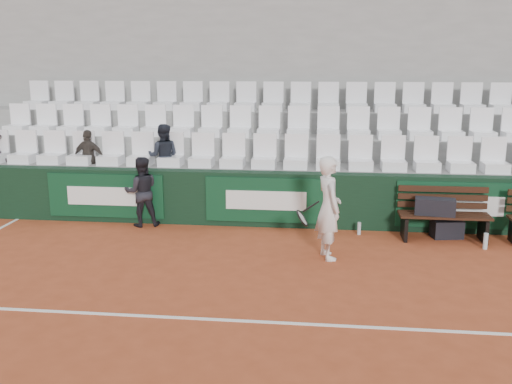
{
  "coord_description": "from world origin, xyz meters",
  "views": [
    {
      "loc": [
        0.74,
        -6.11,
        2.99
      ],
      "look_at": [
        -0.22,
        2.4,
        1.0
      ],
      "focal_mm": 40.0,
      "sensor_mm": 36.0,
      "label": 1
    }
  ],
  "objects_px": {
    "bench_left": "(443,227)",
    "spectator_c": "(163,133)",
    "sports_bag_left": "(435,207)",
    "water_bottle_far": "(486,241)",
    "sports_bag_ground": "(447,229)",
    "water_bottle_near": "(359,228)",
    "ball_kid": "(142,192)",
    "spectator_b": "(88,135)",
    "tennis_player": "(328,208)"
  },
  "relations": [
    {
      "from": "bench_left",
      "to": "spectator_c",
      "type": "bearing_deg",
      "value": 168.55
    },
    {
      "from": "bench_left",
      "to": "sports_bag_left",
      "type": "height_order",
      "value": "sports_bag_left"
    },
    {
      "from": "water_bottle_far",
      "to": "bench_left",
      "type": "bearing_deg",
      "value": 143.77
    },
    {
      "from": "sports_bag_ground",
      "to": "spectator_c",
      "type": "distance_m",
      "value": 5.49
    },
    {
      "from": "bench_left",
      "to": "spectator_c",
      "type": "height_order",
      "value": "spectator_c"
    },
    {
      "from": "sports_bag_ground",
      "to": "water_bottle_near",
      "type": "bearing_deg",
      "value": -179.92
    },
    {
      "from": "bench_left",
      "to": "sports_bag_left",
      "type": "bearing_deg",
      "value": -164.41
    },
    {
      "from": "sports_bag_left",
      "to": "water_bottle_far",
      "type": "xyz_separation_m",
      "value": [
        0.76,
        -0.38,
        -0.46
      ]
    },
    {
      "from": "sports_bag_left",
      "to": "water_bottle_near",
      "type": "bearing_deg",
      "value": 171.4
    },
    {
      "from": "water_bottle_far",
      "to": "ball_kid",
      "type": "distance_m",
      "value": 5.97
    },
    {
      "from": "sports_bag_ground",
      "to": "water_bottle_near",
      "type": "distance_m",
      "value": 1.49
    },
    {
      "from": "sports_bag_ground",
      "to": "spectator_b",
      "type": "distance_m",
      "value": 6.91
    },
    {
      "from": "sports_bag_left",
      "to": "sports_bag_ground",
      "type": "distance_m",
      "value": 0.54
    },
    {
      "from": "water_bottle_far",
      "to": "tennis_player",
      "type": "distance_m",
      "value": 2.72
    },
    {
      "from": "sports_bag_ground",
      "to": "spectator_b",
      "type": "bearing_deg",
      "value": 172.37
    },
    {
      "from": "tennis_player",
      "to": "ball_kid",
      "type": "relative_size",
      "value": 1.24
    },
    {
      "from": "water_bottle_near",
      "to": "tennis_player",
      "type": "distance_m",
      "value": 1.54
    },
    {
      "from": "sports_bag_ground",
      "to": "spectator_b",
      "type": "height_order",
      "value": "spectator_b"
    },
    {
      "from": "water_bottle_far",
      "to": "ball_kid",
      "type": "xyz_separation_m",
      "value": [
        -5.91,
        0.68,
        0.51
      ]
    },
    {
      "from": "water_bottle_far",
      "to": "spectator_c",
      "type": "xyz_separation_m",
      "value": [
        -5.7,
        1.46,
        1.49
      ]
    },
    {
      "from": "tennis_player",
      "to": "spectator_b",
      "type": "xyz_separation_m",
      "value": [
        -4.65,
        2.16,
        0.76
      ]
    },
    {
      "from": "water_bottle_near",
      "to": "tennis_player",
      "type": "height_order",
      "value": "tennis_player"
    },
    {
      "from": "sports_bag_ground",
      "to": "ball_kid",
      "type": "bearing_deg",
      "value": 178.79
    },
    {
      "from": "ball_kid",
      "to": "spectator_b",
      "type": "bearing_deg",
      "value": -49.29
    },
    {
      "from": "tennis_player",
      "to": "ball_kid",
      "type": "distance_m",
      "value": 3.64
    },
    {
      "from": "water_bottle_near",
      "to": "spectator_b",
      "type": "bearing_deg",
      "value": 170.21
    },
    {
      "from": "bench_left",
      "to": "sports_bag_ground",
      "type": "xyz_separation_m",
      "value": [
        0.09,
        0.14,
        -0.07
      ]
    },
    {
      "from": "bench_left",
      "to": "water_bottle_far",
      "type": "relative_size",
      "value": 5.66
    },
    {
      "from": "spectator_c",
      "to": "sports_bag_ground",
      "type": "bearing_deg",
      "value": 165.42
    },
    {
      "from": "spectator_b",
      "to": "tennis_player",
      "type": "bearing_deg",
      "value": 158.0
    },
    {
      "from": "bench_left",
      "to": "water_bottle_near",
      "type": "distance_m",
      "value": 1.41
    },
    {
      "from": "water_bottle_far",
      "to": "sports_bag_left",
      "type": "bearing_deg",
      "value": 153.42
    },
    {
      "from": "sports_bag_ground",
      "to": "water_bottle_near",
      "type": "height_order",
      "value": "sports_bag_ground"
    },
    {
      "from": "sports_bag_ground",
      "to": "ball_kid",
      "type": "xyz_separation_m",
      "value": [
        -5.42,
        0.11,
        0.49
      ]
    },
    {
      "from": "bench_left",
      "to": "spectator_b",
      "type": "height_order",
      "value": "spectator_b"
    },
    {
      "from": "spectator_c",
      "to": "water_bottle_far",
      "type": "bearing_deg",
      "value": 160.81
    },
    {
      "from": "spectator_c",
      "to": "water_bottle_near",
      "type": "bearing_deg",
      "value": 161.61
    },
    {
      "from": "bench_left",
      "to": "sports_bag_ground",
      "type": "relative_size",
      "value": 2.96
    },
    {
      "from": "ball_kid",
      "to": "spectator_b",
      "type": "xyz_separation_m",
      "value": [
        -1.29,
        0.78,
        0.91
      ]
    },
    {
      "from": "bench_left",
      "to": "water_bottle_far",
      "type": "bearing_deg",
      "value": -36.23
    },
    {
      "from": "bench_left",
      "to": "spectator_c",
      "type": "distance_m",
      "value": 5.41
    },
    {
      "from": "water_bottle_near",
      "to": "ball_kid",
      "type": "bearing_deg",
      "value": 178.3
    },
    {
      "from": "spectator_c",
      "to": "tennis_player",
      "type": "bearing_deg",
      "value": 140.84
    },
    {
      "from": "spectator_b",
      "to": "ball_kid",
      "type": "bearing_deg",
      "value": 151.57
    },
    {
      "from": "tennis_player",
      "to": "sports_bag_ground",
      "type": "bearing_deg",
      "value": 31.5
    },
    {
      "from": "water_bottle_far",
      "to": "spectator_c",
      "type": "relative_size",
      "value": 0.21
    },
    {
      "from": "tennis_player",
      "to": "spectator_c",
      "type": "relative_size",
      "value": 1.28
    },
    {
      "from": "sports_bag_left",
      "to": "spectator_c",
      "type": "distance_m",
      "value": 5.17
    },
    {
      "from": "sports_bag_left",
      "to": "ball_kid",
      "type": "distance_m",
      "value": 5.17
    },
    {
      "from": "sports_bag_ground",
      "to": "water_bottle_near",
      "type": "xyz_separation_m",
      "value": [
        -1.49,
        -0.0,
        -0.04
      ]
    }
  ]
}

